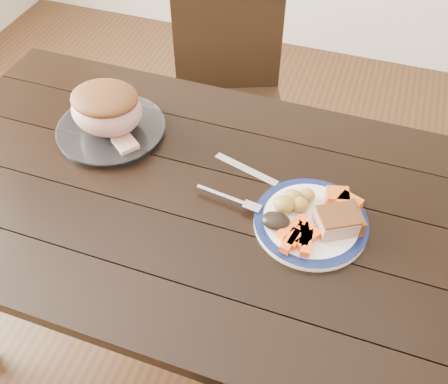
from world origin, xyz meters
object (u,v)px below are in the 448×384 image
(roast_joint, at_px, (107,110))
(carving_knife, at_px, (285,187))
(chair_far, at_px, (229,91))
(pork_slice, at_px, (338,221))
(dinner_plate, at_px, (311,222))
(serving_platter, at_px, (111,130))
(dining_table, at_px, (199,215))
(fork, at_px, (233,200))

(roast_joint, bearing_deg, carving_knife, -5.67)
(chair_far, xyz_separation_m, carving_knife, (0.37, -0.65, 0.23))
(pork_slice, xyz_separation_m, roast_joint, (-0.69, 0.15, 0.04))
(dinner_plate, relative_size, serving_platter, 0.91)
(chair_far, xyz_separation_m, roast_joint, (-0.17, -0.59, 0.31))
(dining_table, bearing_deg, dinner_plate, -1.80)
(pork_slice, bearing_deg, chair_far, 124.82)
(dinner_plate, xyz_separation_m, roast_joint, (-0.62, 0.15, 0.08))
(dining_table, distance_m, roast_joint, 0.39)
(fork, bearing_deg, pork_slice, 7.05)
(dining_table, relative_size, pork_slice, 16.34)
(dinner_plate, height_order, fork, fork)
(roast_joint, bearing_deg, pork_slice, -12.66)
(serving_platter, relative_size, roast_joint, 1.50)
(dining_table, height_order, pork_slice, pork_slice)
(dining_table, height_order, serving_platter, serving_platter)
(serving_platter, distance_m, pork_slice, 0.70)
(dinner_plate, distance_m, pork_slice, 0.07)
(roast_joint, bearing_deg, dining_table, -23.42)
(dinner_plate, bearing_deg, chair_far, 121.66)
(chair_far, relative_size, carving_knife, 2.97)
(serving_platter, bearing_deg, dinner_plate, -13.43)
(chair_far, height_order, dinner_plate, chair_far)
(dinner_plate, xyz_separation_m, carving_knife, (-0.09, 0.10, -0.00))
(dining_table, relative_size, chair_far, 1.73)
(serving_platter, relative_size, pork_slice, 3.12)
(roast_joint, relative_size, carving_knife, 0.65)
(chair_far, height_order, pork_slice, chair_far)
(dinner_plate, bearing_deg, roast_joint, 166.57)
(fork, bearing_deg, roast_joint, 168.21)
(serving_platter, relative_size, fork, 1.72)
(dining_table, relative_size, fork, 9.01)
(carving_knife, bearing_deg, chair_far, 135.92)
(fork, distance_m, roast_joint, 0.45)
(serving_platter, distance_m, carving_knife, 0.54)
(chair_far, xyz_separation_m, serving_platter, (-0.17, -0.59, 0.23))
(dining_table, bearing_deg, roast_joint, 156.58)
(chair_far, bearing_deg, fork, 86.96)
(dinner_plate, distance_m, roast_joint, 0.64)
(dinner_plate, relative_size, roast_joint, 1.37)
(serving_platter, height_order, pork_slice, pork_slice)
(serving_platter, xyz_separation_m, fork, (0.42, -0.15, 0.01))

